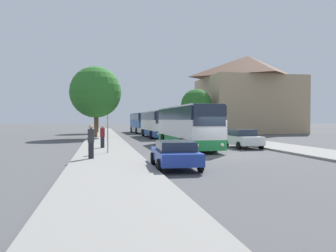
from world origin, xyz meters
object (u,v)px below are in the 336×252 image
Objects in this scene: bus_rear at (141,122)px; parked_car_left_curb at (175,153)px; bus_front at (186,126)px; parked_car_right_far at (174,129)px; tree_left_near at (96,92)px; bus_middle at (156,124)px; bus_stop_sign at (108,129)px; pedestrian_waiting_near at (102,136)px; parked_car_right_near at (243,138)px; tree_right_near at (196,104)px; pedestrian_waiting_far at (91,141)px; tree_left_far at (97,100)px.

bus_rear is 40.56m from parked_car_left_curb.
bus_front reaches higher than parked_car_right_far.
tree_left_near is (-4.04, 25.67, 4.95)m from parked_car_left_curb.
bus_stop_sign is (-6.58, -19.69, -0.07)m from bus_middle.
bus_middle is 6.29× the size of pedestrian_waiting_near.
parked_car_right_far is 2.52× the size of pedestrian_waiting_near.
tree_left_near is (-11.90, 16.15, 4.86)m from parked_car_right_near.
tree_right_near is at bearing 70.66° from bus_front.
pedestrian_waiting_far reaches higher than parked_car_right_near.
parked_car_right_near reaches higher than parked_car_left_curb.
pedestrian_waiting_far is 0.22× the size of tree_left_near.
tree_left_far is at bearing -69.85° from parked_car_right_near.
bus_middle is 14.39m from bus_rear.
bus_front is 17.25m from tree_left_near.
tree_left_far is at bearing 98.55° from parked_car_left_curb.
tree_left_near reaches higher than tree_right_near.
pedestrian_waiting_near reaches higher than parked_car_left_curb.
bus_rear reaches higher than parked_car_right_far.
tree_right_near is at bearing 159.21° from parked_car_right_far.
bus_middle is (0.16, 15.43, -0.02)m from bus_front.
pedestrian_waiting_far is (-4.02, 3.43, 0.41)m from parked_car_left_curb.
bus_stop_sign reaches higher than pedestrian_waiting_near.
parked_car_right_far is 2.31× the size of pedestrian_waiting_far.
bus_stop_sign is at bearing -87.05° from tree_left_near.
parked_car_right_far is at bearing 159.93° from pedestrian_waiting_near.
bus_stop_sign reaches higher than parked_car_right_far.
parked_car_right_near is 1.59× the size of bus_stop_sign.
tree_left_far is (-0.61, 30.06, 4.48)m from pedestrian_waiting_near.
parked_car_left_curb is 40.86m from tree_left_far.
bus_rear is at bearing 0.12° from tree_left_far.
parked_car_left_curb is at bearing -84.40° from tree_left_far.
parked_car_left_curb is at bearing -81.05° from tree_left_near.
bus_middle reaches higher than pedestrian_waiting_near.
tree_left_near reaches higher than parked_car_left_curb.
parked_car_right_near is 0.58× the size of tree_right_near.
pedestrian_waiting_near is at bearing -103.95° from bus_rear.
pedestrian_waiting_near is 16.04m from tree_left_near.
parked_car_right_far is at bearing 69.16° from bus_stop_sign.
pedestrian_waiting_far is (-11.87, -31.50, 0.32)m from parked_car_right_far.
tree_left_near is at bearing -90.31° from tree_left_far.
bus_rear reaches higher than bus_stop_sign.
tree_left_far is (0.06, 36.96, 4.39)m from pedestrian_waiting_far.
tree_left_far is (-7.38, -0.02, 3.72)m from bus_rear.
bus_front is at bearing -14.11° from parked_car_right_near.
bus_rear is 34.69m from bus_stop_sign.
tree_right_near reaches higher than parked_car_right_far.
tree_right_near reaches higher than parked_car_right_near.
bus_middle is 16.63m from tree_left_far.
bus_rear is 2.95× the size of parked_car_right_near.
parked_car_right_far is at bearing 80.28° from parked_car_left_curb.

